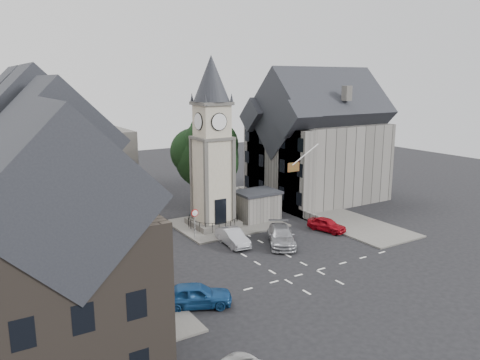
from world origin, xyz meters
TOP-DOWN VIEW (x-y plane):
  - ground at (0.00, 0.00)m, footprint 120.00×120.00m
  - pavement_west at (-12.50, 6.00)m, footprint 6.00×30.00m
  - pavement_east at (12.00, 8.00)m, footprint 6.00×26.00m
  - central_island at (1.50, 8.00)m, footprint 10.00×8.00m
  - road_markings at (0.00, -5.50)m, footprint 20.00×8.00m
  - clock_tower at (0.00, 7.99)m, footprint 4.86×4.86m
  - stone_shelter at (4.80, 7.50)m, footprint 4.30×3.30m
  - town_tree at (2.00, 13.00)m, footprint 7.20×7.20m
  - warning_sign_post at (-3.20, 5.43)m, footprint 0.70×0.19m
  - terrace_pink at (-15.50, 16.00)m, footprint 8.10×7.60m
  - terrace_cream at (-15.50, 8.00)m, footprint 8.10×7.60m
  - terrace_tudor at (-15.50, 0.00)m, footprint 8.10×7.60m
  - building_sw_stone at (-17.00, -9.00)m, footprint 8.60×7.60m
  - backdrop_west at (-12.00, 28.00)m, footprint 20.00×10.00m
  - east_building at (15.59, 11.00)m, footprint 14.40×11.40m
  - east_boundary_wall at (9.20, 10.00)m, footprint 0.40×16.00m
  - flagpole at (8.00, 4.00)m, footprint 3.68×0.10m
  - car_west_blue at (-8.75, -5.88)m, footprint 4.90×3.56m
  - car_west_silver at (-11.38, 1.94)m, footprint 4.13×3.93m
  - car_west_grey at (-11.50, 8.00)m, footprint 6.25×4.49m
  - car_island_silver at (-1.00, 2.58)m, footprint 1.82×4.38m
  - car_island_east at (2.65, 0.50)m, footprint 4.53×5.66m
  - car_east_red at (8.51, 1.19)m, footprint 2.45×4.03m
  - pedestrian at (9.55, 5.88)m, footprint 0.76×0.70m

SIDE VIEW (x-z plane):
  - ground at x=0.00m, z-range 0.00..0.00m
  - road_markings at x=0.00m, z-range 0.00..0.01m
  - pavement_west at x=-12.50m, z-range 0.00..0.14m
  - pavement_east at x=12.00m, z-range 0.00..0.14m
  - central_island at x=1.50m, z-range 0.00..0.16m
  - east_boundary_wall at x=9.20m, z-range 0.00..0.90m
  - car_east_red at x=8.51m, z-range 0.00..1.28m
  - car_west_silver at x=-11.38m, z-range 0.00..1.40m
  - car_island_silver at x=-1.00m, z-range 0.00..1.41m
  - car_island_east at x=2.65m, z-range 0.00..1.54m
  - car_west_blue at x=-8.75m, z-range 0.00..1.55m
  - car_west_grey at x=-11.50m, z-range 0.00..1.58m
  - pedestrian at x=9.55m, z-range 0.00..1.75m
  - stone_shelter at x=4.80m, z-range 0.01..3.09m
  - warning_sign_post at x=-3.20m, z-range 0.60..3.45m
  - backdrop_west at x=-12.00m, z-range 0.00..8.00m
  - building_sw_stone at x=-17.00m, z-range 0.15..10.55m
  - terrace_tudor at x=-15.50m, z-range 0.19..12.19m
  - east_building at x=15.59m, z-range -0.04..12.56m
  - terrace_pink at x=-15.50m, z-range 0.18..12.98m
  - terrace_cream at x=-15.50m, z-range 0.18..12.98m
  - town_tree at x=2.00m, z-range 1.57..12.37m
  - flagpole at x=8.00m, z-range 5.63..8.37m
  - clock_tower at x=0.00m, z-range 0.00..16.25m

